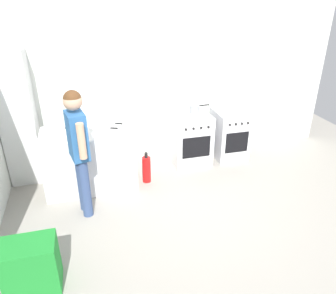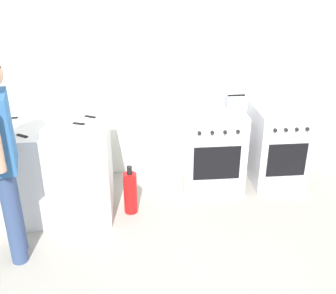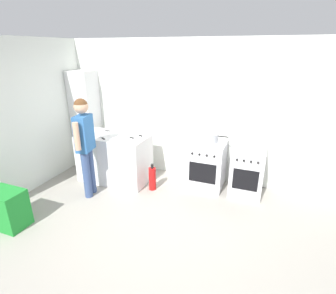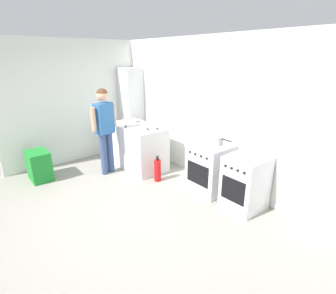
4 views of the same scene
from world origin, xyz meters
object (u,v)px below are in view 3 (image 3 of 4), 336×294
(oven_left, at_px, (206,165))
(recycling_crate_upper, at_px, (5,200))
(knife_bread, at_px, (101,137))
(knife_chef, at_px, (129,137))
(recycling_crate_lower, at_px, (9,217))
(fire_extinguisher, at_px, (152,178))
(knife_paring, at_px, (109,131))
(oven_right, at_px, (247,171))
(knife_carving, at_px, (137,134))
(pot, at_px, (214,138))
(person, at_px, (85,139))
(larder_cabinet, at_px, (86,119))

(oven_left, distance_m, recycling_crate_upper, 3.22)
(knife_bread, height_order, recycling_crate_upper, knife_bread)
(knife_chef, bearing_deg, recycling_crate_lower, -118.04)
(fire_extinguisher, bearing_deg, knife_paring, 163.54)
(oven_right, distance_m, knife_chef, 2.19)
(oven_left, distance_m, knife_carving, 1.40)
(pot, distance_m, knife_paring, 2.01)
(knife_bread, bearing_deg, person, -85.94)
(knife_chef, height_order, person, person)
(knife_carving, relative_size, person, 0.18)
(person, distance_m, fire_extinguisher, 1.36)
(fire_extinguisher, bearing_deg, pot, 30.45)
(pot, xyz_separation_m, fire_extinguisher, (-0.95, -0.56, -0.71))
(knife_carving, bearing_deg, person, -120.48)
(knife_bread, bearing_deg, larder_cabinet, 141.41)
(oven_right, relative_size, knife_carving, 2.77)
(knife_paring, xyz_separation_m, recycling_crate_lower, (-0.45, -2.01, -0.77))
(knife_chef, xyz_separation_m, recycling_crate_lower, (-0.98, -1.84, -0.76))
(oven_left, relative_size, knife_carving, 2.77)
(knife_carving, bearing_deg, knife_bread, -145.39)
(knife_bread, xyz_separation_m, person, (0.03, -0.49, 0.12))
(oven_right, bearing_deg, person, -157.89)
(larder_cabinet, bearing_deg, knife_bread, -38.59)
(pot, distance_m, person, 2.20)
(knife_carving, distance_m, recycling_crate_upper, 2.33)
(oven_left, bearing_deg, larder_cabinet, 177.80)
(knife_chef, bearing_deg, knife_paring, 161.94)
(knife_chef, height_order, knife_bread, same)
(knife_paring, height_order, person, person)
(person, bearing_deg, knife_carving, 59.52)
(knife_carving, bearing_deg, oven_left, 7.12)
(knife_carving, distance_m, fire_extinguisher, 0.87)
(person, bearing_deg, recycling_crate_upper, -115.80)
(oven_right, bearing_deg, pot, 172.62)
(knife_bread, bearing_deg, knife_carving, 34.61)
(knife_paring, xyz_separation_m, larder_cabinet, (-0.74, 0.27, 0.09))
(knife_chef, bearing_deg, oven_right, 9.17)
(knife_carving, height_order, knife_bread, same)
(person, height_order, recycling_crate_lower, person)
(larder_cabinet, bearing_deg, pot, -0.41)
(knife_paring, relative_size, recycling_crate_upper, 0.41)
(oven_left, bearing_deg, knife_chef, -166.23)
(knife_bread, bearing_deg, recycling_crate_lower, -107.61)
(knife_carving, bearing_deg, larder_cabinet, 168.88)
(recycling_crate_lower, distance_m, larder_cabinet, 2.45)
(recycling_crate_upper, distance_m, larder_cabinet, 2.37)
(oven_left, height_order, larder_cabinet, larder_cabinet)
(knife_bread, height_order, larder_cabinet, larder_cabinet)
(recycling_crate_lower, xyz_separation_m, recycling_crate_upper, (0.00, 0.00, 0.28))
(pot, relative_size, recycling_crate_upper, 0.66)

